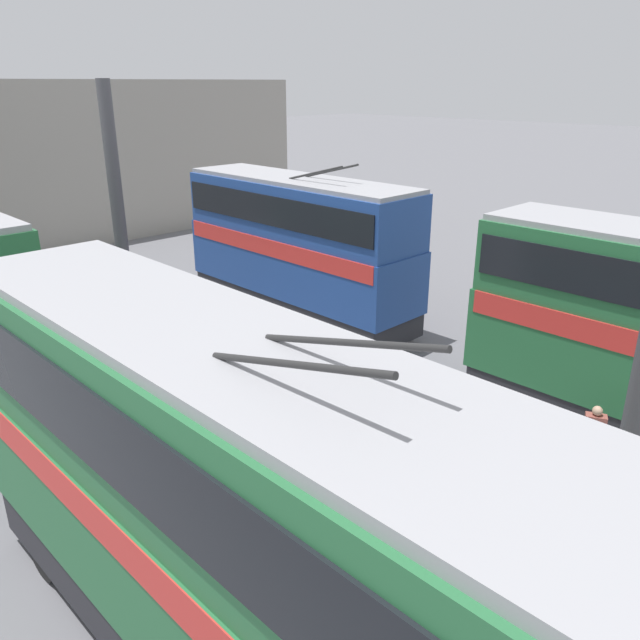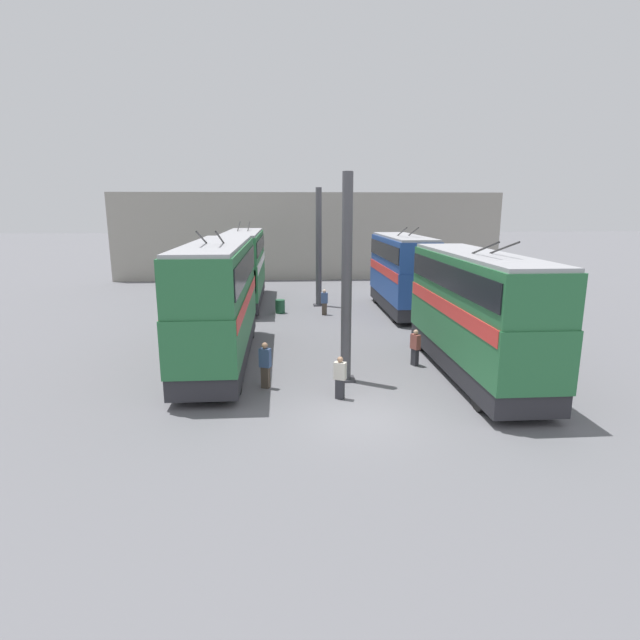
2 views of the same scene
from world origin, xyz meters
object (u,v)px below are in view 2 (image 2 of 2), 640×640
at_px(bus_right_mid, 218,296).
at_px(oil_drum, 280,306).
at_px(bus_right_far, 243,263).
at_px(person_by_right_row, 265,364).
at_px(person_aisle_foreground, 340,377).
at_px(bus_left_near, 476,307).
at_px(person_by_left_row, 415,347).
at_px(person_aisle_midway, 324,302).
at_px(bus_left_far, 402,269).

height_order(bus_right_mid, oil_drum, bus_right_mid).
height_order(bus_right_far, person_by_right_row, bus_right_far).
bearing_deg(bus_right_far, person_aisle_foreground, -165.58).
xyz_separation_m(person_aisle_foreground, person_by_right_row, (1.29, 2.68, 0.13)).
distance_m(bus_right_mid, person_by_right_row, 4.44).
relative_size(person_aisle_foreground, oil_drum, 1.79).
bearing_deg(person_aisle_foreground, bus_left_near, 136.05).
bearing_deg(person_by_left_row, bus_right_far, -87.02).
xyz_separation_m(bus_right_mid, oil_drum, (10.22, -2.54, -2.53)).
bearing_deg(person_aisle_foreground, bus_right_far, -140.41).
relative_size(bus_right_mid, person_aisle_midway, 6.73).
bearing_deg(person_aisle_foreground, bus_left_far, -175.67).
relative_size(bus_right_far, oil_drum, 12.67).
relative_size(bus_left_near, bus_left_far, 1.13).
bearing_deg(bus_left_near, bus_right_far, 32.43).
relative_size(bus_right_mid, person_by_left_row, 6.92).
bearing_deg(person_aisle_foreground, person_by_right_row, -90.47).
bearing_deg(person_aisle_foreground, oil_drum, -146.37).
bearing_deg(bus_left_far, bus_right_far, 70.41).
xyz_separation_m(bus_left_near, person_aisle_foreground, (-2.15, 5.63, -2.01)).
relative_size(bus_right_far, person_aisle_midway, 6.77).
distance_m(bus_left_far, person_aisle_midway, 5.44).
relative_size(person_by_left_row, oil_drum, 1.82).
xyz_separation_m(bus_right_mid, person_by_right_row, (-3.37, -2.07, -2.02)).
height_order(person_aisle_foreground, oil_drum, person_aisle_foreground).
bearing_deg(bus_left_far, person_aisle_midway, 97.33).
xyz_separation_m(person_aisle_foreground, oil_drum, (14.87, 2.21, -0.38)).
distance_m(bus_left_near, bus_right_far, 19.34).
xyz_separation_m(person_aisle_foreground, person_aisle_midway, (14.13, -0.58, 0.04)).
bearing_deg(person_by_left_row, bus_left_near, 117.76).
bearing_deg(person_by_left_row, bus_right_mid, -33.72).
bearing_deg(bus_right_mid, person_aisle_midway, -29.35).
distance_m(person_aisle_foreground, person_by_right_row, 2.97).
relative_size(bus_left_far, person_by_left_row, 5.73).
bearing_deg(person_aisle_midway, person_by_left_row, 25.87).
bearing_deg(bus_left_near, person_by_right_row, 95.92).
xyz_separation_m(person_by_right_row, oil_drum, (13.59, -0.47, -0.51)).
height_order(bus_right_far, person_aisle_midway, bus_right_far).
distance_m(person_by_left_row, oil_drum, 12.73).
xyz_separation_m(bus_right_far, person_aisle_midway, (-4.34, -5.33, -2.00)).
relative_size(bus_left_near, bus_right_far, 0.93).
height_order(bus_left_far, person_aisle_foreground, bus_left_far).
bearing_deg(bus_right_mid, bus_left_near, -103.58).
bearing_deg(bus_left_near, person_aisle_midway, 22.82).
relative_size(person_aisle_midway, person_by_right_row, 0.92).
height_order(bus_left_near, oil_drum, bus_left_near).
relative_size(bus_right_far, person_aisle_foreground, 7.07).
distance_m(person_by_right_row, oil_drum, 13.60).
height_order(person_by_right_row, oil_drum, person_by_right_row).
bearing_deg(oil_drum, bus_right_mid, 166.06).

